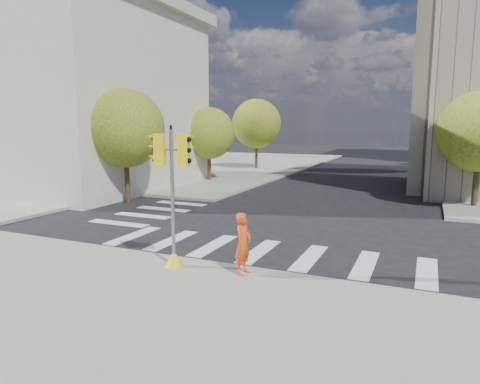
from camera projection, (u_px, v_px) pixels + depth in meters
name	position (u px, v px, depth m)	size (l,w,h in m)	color
ground	(280.00, 238.00, 16.73)	(160.00, 160.00, 0.00)	black
sidewalk_far_left	(184.00, 164.00, 48.19)	(28.00, 40.00, 0.15)	gray
classical_building	(54.00, 96.00, 30.93)	(19.00, 15.00, 12.70)	beige
tree_lw_near	(125.00, 128.00, 23.88)	(4.40, 4.40, 6.41)	#382616
tree_lw_mid	(209.00, 133.00, 32.99)	(4.00, 4.00, 5.77)	#382616
tree_lw_far	(257.00, 124.00, 41.91)	(4.80, 4.80, 6.95)	#382616
tree_re_near	(480.00, 132.00, 22.17)	(4.20, 4.20, 6.16)	#382616
tree_re_mid	(464.00, 126.00, 32.97)	(4.60, 4.60, 6.66)	#382616
tree_re_far	(455.00, 130.00, 43.90)	(4.00, 4.00, 5.88)	#382616
lamp_far	(465.00, 123.00, 38.16)	(0.35, 0.18, 8.11)	black
traffic_signal	(173.00, 209.00, 12.69)	(1.08, 0.56, 4.23)	yellow
photographer	(243.00, 244.00, 12.17)	(0.65, 0.43, 1.79)	#E64815
planter_wall	(40.00, 196.00, 24.31)	(6.00, 0.40, 0.50)	silver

